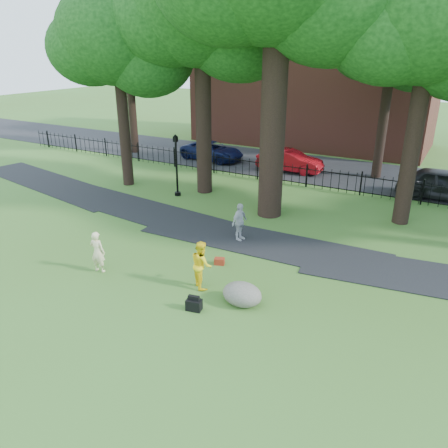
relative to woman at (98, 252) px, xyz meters
The scene contains 16 objects.
ground 3.17m from the woman, 19.92° to the left, with size 120.00×120.00×0.00m, color #406222.
footpath 6.34m from the woman, 51.80° to the left, with size 36.00×2.60×0.03m, color black.
street 17.31m from the woman, 80.36° to the left, with size 80.00×7.00×0.02m, color black.
iron_fence 13.37m from the woman, 77.49° to the left, with size 44.00×0.04×1.20m.
brick_building 25.62m from the woman, 92.53° to the left, with size 18.00×8.00×12.00m, color brown.
tree_row 12.48m from the woman, 70.16° to the left, with size 26.82×7.96×12.42m.
woman is the anchor object (origin of this frame).
man 3.78m from the woman, 13.72° to the left, with size 0.78×0.61×1.60m, color yellow.
pedestrian 5.64m from the woman, 57.59° to the left, with size 0.92×0.38×1.57m, color #B0B1B5.
boulder 5.34m from the woman, ahead, with size 1.25×0.94×0.73m, color #656254.
lamppost 8.68m from the woman, 106.77° to the left, with size 0.32×0.32×3.23m.
backpack 4.28m from the woman, ahead, with size 0.46×0.29×0.34m, color black.
red_bag 4.27m from the woman, 36.41° to the left, with size 0.36×0.23×0.25m, color maroon.
red_sedan 15.73m from the woman, 86.87° to the left, with size 1.43×4.09×1.35m, color #AC0D15.
navy_van 16.59m from the woman, 107.25° to the left, with size 2.07×4.50×1.25m, color #0B1237.
grey_car 17.52m from the woman, 56.14° to the left, with size 1.85×4.61×1.57m, color black.
Camera 1 is at (7.59, -10.70, 7.32)m, focal length 35.00 mm.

